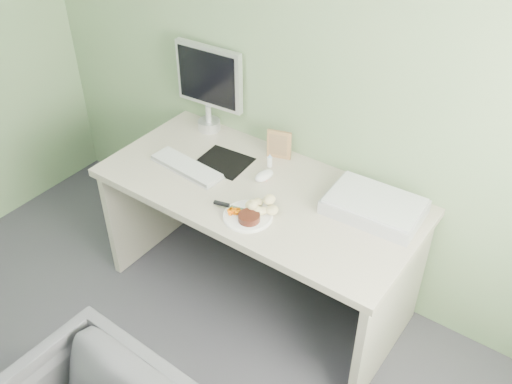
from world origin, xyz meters
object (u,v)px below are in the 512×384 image
Objects in this scene: desk at (258,217)px; plate at (248,216)px; monitor at (209,84)px; scanner at (374,207)px.

plate is at bearing -67.08° from desk.
desk is 0.78m from monitor.
monitor is at bearing 169.20° from scanner.
scanner is (0.54, 0.16, 0.22)m from desk.
plate is 0.47× the size of monitor.
monitor reaches higher than plate.
scanner is at bearing 38.87° from plate.
scanner is at bearing 16.24° from desk.
monitor is at bearing 140.84° from plate.
desk is at bearing -33.21° from monitor.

